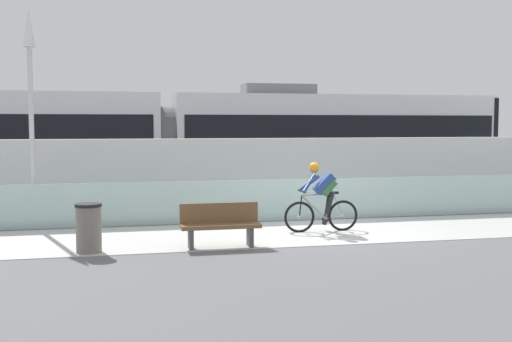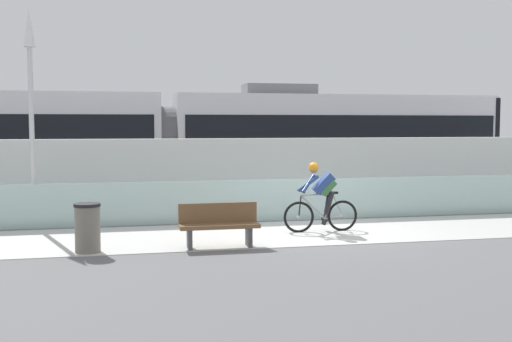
% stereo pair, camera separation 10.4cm
% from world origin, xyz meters
% --- Properties ---
extents(ground_plane, '(200.00, 200.00, 0.00)m').
position_xyz_m(ground_plane, '(0.00, 0.00, 0.00)').
color(ground_plane, slate).
extents(bike_path_deck, '(32.00, 3.20, 0.01)m').
position_xyz_m(bike_path_deck, '(0.00, 0.00, 0.01)').
color(bike_path_deck, silver).
rests_on(bike_path_deck, ground).
extents(glass_parapet, '(32.00, 0.05, 1.06)m').
position_xyz_m(glass_parapet, '(0.00, 1.85, 0.53)').
color(glass_parapet, silver).
rests_on(glass_parapet, ground).
extents(concrete_barrier_wall, '(32.00, 0.36, 2.08)m').
position_xyz_m(concrete_barrier_wall, '(0.00, 3.65, 1.04)').
color(concrete_barrier_wall, silver).
rests_on(concrete_barrier_wall, ground).
extents(tram_rail_near, '(32.00, 0.08, 0.01)m').
position_xyz_m(tram_rail_near, '(0.00, 6.13, 0.00)').
color(tram_rail_near, '#595654').
rests_on(tram_rail_near, ground).
extents(tram_rail_far, '(32.00, 0.08, 0.01)m').
position_xyz_m(tram_rail_far, '(0.00, 7.57, 0.00)').
color(tram_rail_far, '#595654').
rests_on(tram_rail_far, ground).
extents(tram, '(22.56, 2.54, 3.81)m').
position_xyz_m(tram, '(-3.16, 6.85, 1.89)').
color(tram, silver).
rests_on(tram, ground).
extents(cyclist_on_bike, '(1.77, 0.58, 1.61)m').
position_xyz_m(cyclist_on_bike, '(-0.12, 0.00, 0.78)').
color(cyclist_on_bike, black).
rests_on(cyclist_on_bike, ground).
extents(lamp_post_antenna, '(0.28, 0.28, 5.20)m').
position_xyz_m(lamp_post_antenna, '(-6.68, 2.15, 3.29)').
color(lamp_post_antenna, gray).
rests_on(lamp_post_antenna, ground).
extents(trash_bin, '(0.51, 0.51, 0.96)m').
position_xyz_m(trash_bin, '(-5.24, -1.25, 0.48)').
color(trash_bin, slate).
rests_on(trash_bin, ground).
extents(bench, '(1.60, 0.45, 0.89)m').
position_xyz_m(bench, '(-2.69, -1.29, 0.48)').
color(bench, brown).
rests_on(bench, ground).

